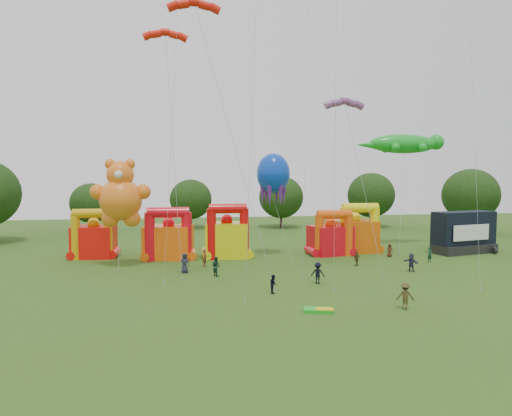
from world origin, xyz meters
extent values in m
plane|color=#365819|center=(0.00, 0.00, 0.00)|extent=(160.00, 160.00, 0.00)
cylinder|color=#352314|center=(38.21, 44.09, 1.86)|extent=(0.44, 0.44, 3.72)
ellipsoid|color=#1A3410|center=(38.21, 44.09, 6.41)|extent=(9.30, 9.30, 8.89)
cylinder|color=#352314|center=(25.07, 54.89, 1.75)|extent=(0.44, 0.44, 3.51)
ellipsoid|color=#1A3410|center=(25.07, 54.89, 6.04)|extent=(8.77, 8.78, 8.39)
cylinder|color=#352314|center=(8.16, 56.76, 1.65)|extent=(0.44, 0.44, 3.30)
ellipsoid|color=#1A3410|center=(8.16, 56.76, 5.68)|extent=(8.25, 8.25, 7.88)
cylinder|color=#352314|center=(-8.45, 58.74, 1.55)|extent=(0.44, 0.44, 3.09)
ellipsoid|color=#1A3410|center=(-8.45, 58.74, 5.32)|extent=(7.73, 7.72, 7.38)
cylinder|color=#352314|center=(-25.48, 55.80, 1.44)|extent=(0.44, 0.44, 2.88)
ellipsoid|color=#1A3410|center=(-25.48, 55.80, 4.96)|extent=(7.20, 7.20, 6.88)
cube|color=red|center=(-20.37, 29.67, 1.86)|extent=(4.97, 4.16, 3.73)
cylinder|color=#D8A40B|center=(-22.16, 28.34, 2.66)|extent=(1.01, 1.01, 5.32)
cylinder|color=#D8A40B|center=(-18.58, 28.34, 2.66)|extent=(1.01, 1.01, 5.32)
cylinder|color=#D8A40B|center=(-20.37, 28.34, 5.32)|extent=(4.08, 1.06, 1.06)
sphere|color=#D8A40B|center=(-20.37, 29.67, 4.03)|extent=(1.40, 1.40, 1.40)
cube|color=#FC5D0D|center=(-11.65, 27.71, 1.92)|extent=(6.04, 5.23, 3.84)
cylinder|color=red|center=(-13.70, 26.18, 2.74)|extent=(1.16, 1.16, 5.48)
cylinder|color=red|center=(-9.59, 26.18, 2.74)|extent=(1.16, 1.16, 5.48)
cylinder|color=red|center=(-11.65, 26.18, 5.48)|extent=(4.69, 1.22, 1.22)
sphere|color=red|center=(-11.65, 27.71, 4.14)|extent=(1.40, 1.40, 1.40)
cube|color=yellow|center=(-4.87, 27.38, 2.05)|extent=(5.32, 4.47, 4.09)
cylinder|color=red|center=(-6.77, 25.97, 2.92)|extent=(1.07, 1.07, 5.84)
cylinder|color=red|center=(-2.97, 25.97, 2.92)|extent=(1.07, 1.07, 5.84)
cylinder|color=red|center=(-4.87, 25.97, 5.84)|extent=(4.33, 1.12, 1.12)
sphere|color=red|center=(-4.87, 27.38, 4.39)|extent=(1.40, 1.40, 1.40)
cube|color=red|center=(7.82, 27.13, 1.76)|extent=(5.39, 4.70, 3.52)
cylinder|color=#F7530D|center=(6.01, 25.78, 2.51)|extent=(1.02, 1.02, 5.03)
cylinder|color=#F7530D|center=(9.64, 25.78, 2.51)|extent=(1.02, 1.02, 5.03)
cylinder|color=#F7530D|center=(7.82, 25.78, 5.03)|extent=(4.14, 1.08, 1.08)
sphere|color=#F7530D|center=(7.82, 27.13, 3.82)|extent=(1.40, 1.40, 1.40)
cube|color=#D8580B|center=(11.62, 28.63, 1.99)|extent=(5.19, 4.21, 3.98)
cylinder|color=#FEEE0D|center=(9.64, 27.16, 2.84)|extent=(1.12, 1.12, 5.68)
cylinder|color=#FEEE0D|center=(13.59, 27.16, 2.84)|extent=(1.12, 1.12, 5.68)
cylinder|color=#FEEE0D|center=(11.62, 27.16, 5.68)|extent=(4.52, 1.17, 1.17)
sphere|color=#FEEE0D|center=(11.62, 28.63, 4.28)|extent=(1.40, 1.40, 1.40)
cube|color=black|center=(24.66, 25.39, 0.55)|extent=(8.63, 4.77, 1.10)
cube|color=black|center=(24.66, 25.59, 3.14)|extent=(8.54, 4.38, 4.08)
cube|color=white|center=(24.66, 24.01, 2.73)|extent=(5.51, 1.31, 1.92)
cylinder|color=black|center=(21.40, 24.17, 0.40)|extent=(0.30, 0.90, 0.90)
cylinder|color=black|center=(27.93, 24.17, 0.40)|extent=(0.30, 0.90, 0.90)
sphere|color=orange|center=(-16.42, 23.36, 7.14)|extent=(4.42, 4.42, 4.42)
sphere|color=orange|center=(-16.42, 23.36, 9.75)|extent=(2.81, 2.81, 2.81)
sphere|color=orange|center=(-17.43, 23.36, 10.85)|extent=(1.10, 1.10, 1.10)
sphere|color=orange|center=(-15.42, 23.36, 10.85)|extent=(1.10, 1.10, 1.10)
sphere|color=orange|center=(-18.73, 23.36, 7.94)|extent=(1.61, 1.61, 1.61)
sphere|color=orange|center=(-14.11, 23.36, 7.94)|extent=(1.61, 1.61, 1.61)
sphere|color=orange|center=(-17.53, 23.36, 5.13)|extent=(1.81, 1.81, 1.81)
sphere|color=orange|center=(-15.32, 23.36, 5.13)|extent=(1.81, 1.81, 1.81)
sphere|color=white|center=(-16.42, 22.00, 9.75)|extent=(0.80, 0.80, 0.80)
ellipsoid|color=green|center=(19.89, 32.44, 13.98)|extent=(9.84, 3.08, 2.61)
sphere|color=green|center=(24.69, 32.44, 14.27)|extent=(2.11, 2.11, 2.11)
cone|color=green|center=(14.89, 32.44, 13.79)|extent=(3.84, 1.54, 1.54)
sphere|color=green|center=(21.81, 33.98, 13.40)|extent=(1.15, 1.15, 1.15)
sphere|color=green|center=(21.81, 30.90, 13.40)|extent=(1.15, 1.15, 1.15)
sphere|color=green|center=(17.97, 33.98, 13.40)|extent=(1.15, 1.15, 1.15)
sphere|color=green|center=(17.97, 30.90, 13.40)|extent=(1.15, 1.15, 1.15)
ellipsoid|color=#0C39BB|center=(0.76, 27.56, 9.91)|extent=(3.99, 3.99, 4.79)
cone|color=#591E8C|center=(2.06, 27.56, 7.72)|extent=(0.90, 0.90, 3.19)
cone|color=#591E8C|center=(1.41, 28.68, 7.72)|extent=(0.90, 0.90, 3.19)
cone|color=#591E8C|center=(0.12, 28.68, 7.72)|extent=(0.90, 0.90, 3.19)
cone|color=#591E8C|center=(-0.53, 27.56, 7.72)|extent=(0.90, 0.90, 3.19)
cone|color=#591E8C|center=(0.12, 26.44, 7.72)|extent=(0.90, 0.90, 3.19)
cone|color=#591E8C|center=(1.41, 26.44, 7.72)|extent=(0.90, 0.90, 3.19)
cube|color=green|center=(-0.67, 4.39, 0.12)|extent=(2.19, 1.48, 0.24)
cube|color=yellow|center=(-0.27, 4.09, 0.26)|extent=(1.31, 0.89, 0.10)
imported|color=#222539|center=(-9.87, 19.10, 0.98)|extent=(1.13, 0.97, 1.96)
imported|color=brown|center=(-7.73, 22.02, 0.92)|extent=(0.54, 0.73, 1.84)
imported|color=#153625|center=(-6.91, 17.14, 0.94)|extent=(1.09, 1.15, 1.87)
imported|color=black|center=(1.81, 12.56, 0.96)|extent=(1.42, 1.13, 1.92)
imported|color=#473E1C|center=(8.32, 19.76, 0.78)|extent=(0.99, 0.74, 1.56)
imported|color=#2C2A47|center=(12.61, 16.07, 0.92)|extent=(1.29, 1.76, 1.84)
imported|color=#4E2216|center=(14.25, 24.31, 0.78)|extent=(0.91, 0.81, 1.57)
imported|color=#163727|center=(17.20, 20.48, 0.86)|extent=(0.74, 0.63, 1.72)
imported|color=black|center=(-2.75, 9.98, 0.77)|extent=(0.65, 0.79, 1.53)
imported|color=#42391A|center=(5.71, 4.00, 0.96)|extent=(1.41, 1.07, 1.93)
camera|label=1|loc=(-10.09, -26.10, 9.58)|focal=32.00mm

